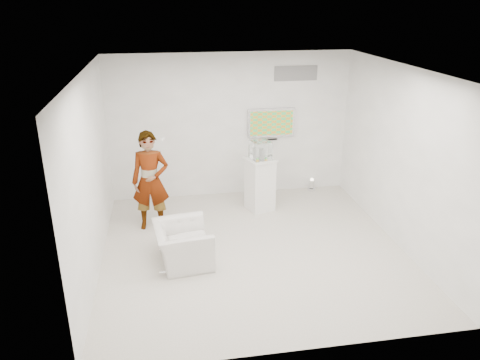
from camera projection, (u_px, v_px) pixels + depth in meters
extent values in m
cube|color=beige|center=(253.00, 249.00, 7.95)|extent=(5.00, 5.00, 0.01)
cube|color=#2B2A2D|center=(255.00, 70.00, 6.86)|extent=(5.00, 5.00, 0.01)
cube|color=white|center=(231.00, 126.00, 9.70)|extent=(5.00, 0.01, 3.00)
cube|color=white|center=(298.00, 242.00, 5.11)|extent=(5.00, 0.01, 3.00)
cube|color=white|center=(91.00, 175.00, 7.02)|extent=(0.01, 5.00, 3.00)
cube|color=white|center=(401.00, 158.00, 7.79)|extent=(0.01, 5.00, 3.00)
cube|color=silver|center=(271.00, 123.00, 9.77)|extent=(1.00, 0.08, 0.60)
cube|color=slate|center=(296.00, 73.00, 9.51)|extent=(0.90, 0.02, 0.30)
imported|color=silver|center=(150.00, 181.00, 8.39)|extent=(0.70, 0.49, 1.83)
imported|color=silver|center=(183.00, 244.00, 7.45)|extent=(0.96, 1.07, 0.64)
cube|color=white|center=(260.00, 184.00, 9.28)|extent=(0.65, 0.65, 1.07)
cylinder|color=white|center=(312.00, 185.00, 10.32)|extent=(0.22, 0.22, 0.27)
cube|color=white|center=(261.00, 150.00, 9.02)|extent=(0.42, 0.42, 0.35)
cube|color=white|center=(260.00, 153.00, 9.05)|extent=(0.11, 0.17, 0.23)
cube|color=white|center=(163.00, 139.00, 8.28)|extent=(0.08, 0.13, 0.03)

